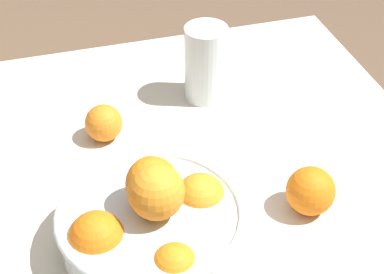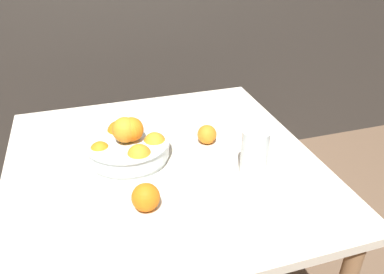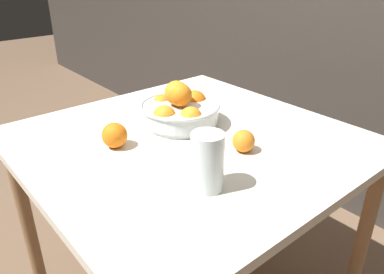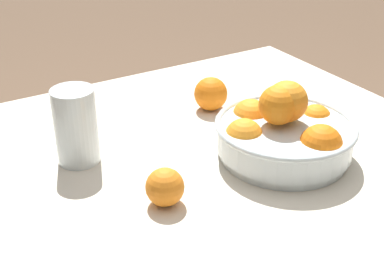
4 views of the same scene
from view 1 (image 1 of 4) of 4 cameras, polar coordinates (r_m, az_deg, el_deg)
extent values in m
cube|color=beige|center=(1.08, -2.40, -5.73)|extent=(1.00, 1.00, 0.03)
cylinder|color=#936B47|center=(1.75, 8.38, -1.95)|extent=(0.05, 0.05, 0.73)
cylinder|color=silver|center=(0.98, -3.58, -9.31)|extent=(0.25, 0.25, 0.02)
cylinder|color=silver|center=(0.96, -3.66, -7.89)|extent=(0.27, 0.27, 0.05)
torus|color=silver|center=(0.94, -3.73, -6.78)|extent=(0.28, 0.28, 0.01)
sphere|color=orange|center=(1.01, -3.65, -3.84)|extent=(0.08, 0.08, 0.08)
sphere|color=orange|center=(0.93, -8.47, -8.98)|extent=(0.08, 0.08, 0.08)
sphere|color=orange|center=(0.89, -1.54, -11.47)|extent=(0.07, 0.07, 0.07)
sphere|color=orange|center=(0.98, 0.75, -5.46)|extent=(0.08, 0.08, 0.08)
sphere|color=orange|center=(0.90, -3.19, -4.88)|extent=(0.08, 0.08, 0.08)
sphere|color=orange|center=(0.92, -3.54, -4.14)|extent=(0.08, 0.08, 0.08)
cylinder|color=#F4A314|center=(1.25, 1.22, 6.04)|extent=(0.07, 0.07, 0.12)
cylinder|color=silver|center=(1.24, 1.23, 6.58)|extent=(0.08, 0.08, 0.15)
sphere|color=orange|center=(1.03, 10.50, -4.74)|extent=(0.08, 0.08, 0.08)
sphere|color=orange|center=(1.17, -7.86, 1.24)|extent=(0.07, 0.07, 0.07)
camera|label=2|loc=(1.30, 54.84, 22.60)|focal=35.00mm
camera|label=3|loc=(1.82, 14.25, 31.42)|focal=35.00mm
camera|label=4|loc=(1.41, -43.96, 21.57)|focal=50.00mm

